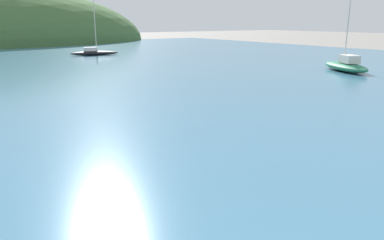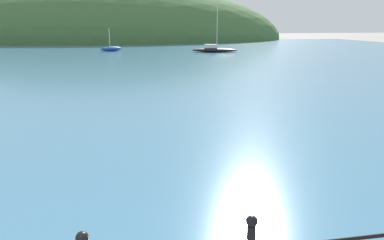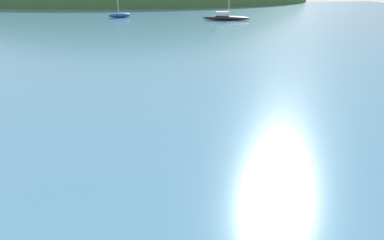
{
  "view_description": "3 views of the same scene",
  "coord_description": "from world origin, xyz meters",
  "views": [
    {
      "loc": [
        -2.45,
        -0.15,
        3.39
      ],
      "look_at": [
        1.99,
        6.37,
        1.29
      ],
      "focal_mm": 35.0,
      "sensor_mm": 36.0,
      "label": 1
    },
    {
      "loc": [
        1.21,
        -1.65,
        3.05
      ],
      "look_at": [
        2.71,
        6.42,
        0.9
      ],
      "focal_mm": 35.0,
      "sensor_mm": 36.0,
      "label": 2
    },
    {
      "loc": [
        3.64,
        -0.75,
        4.03
      ],
      "look_at": [
        4.41,
        7.26,
        0.93
      ],
      "focal_mm": 35.0,
      "sensor_mm": 36.0,
      "label": 3
    }
  ],
  "objects": [
    {
      "name": "boat_red_dinghy",
      "position": [
        20.16,
        14.75,
        0.47
      ],
      "size": [
        3.46,
        4.84,
        5.64
      ],
      "color": "#287551",
      "rests_on": "water"
    },
    {
      "name": "boat_blue_hull",
      "position": [
        10.4,
        35.66,
        0.38
      ],
      "size": [
        4.68,
        2.24,
        5.42
      ],
      "color": "black",
      "rests_on": "water"
    }
  ]
}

